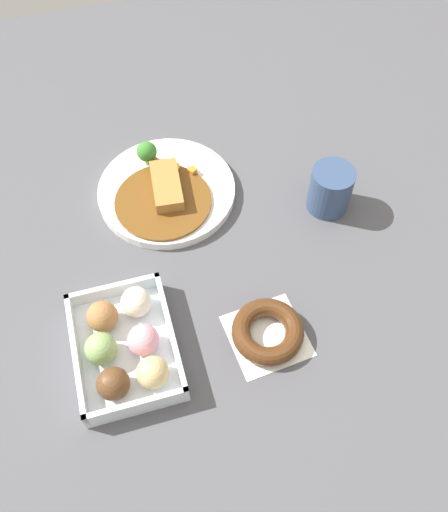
{
  "coord_description": "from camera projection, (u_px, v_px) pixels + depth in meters",
  "views": [
    {
      "loc": [
        0.52,
        -0.09,
        0.81
      ],
      "look_at": [
        0.03,
        0.05,
        0.03
      ],
      "focal_mm": 38.61,
      "sensor_mm": 36.0,
      "label": 1
    }
  ],
  "objects": [
    {
      "name": "chocolate_ring_donut",
      "position": [
        268.0,
        332.0,
        0.87
      ],
      "size": [
        0.13,
        0.13,
        0.03
      ],
      "color": "white",
      "rests_on": "ground_plane"
    },
    {
      "name": "ground_plane",
      "position": [
        194.0,
        257.0,
        0.97
      ],
      "size": [
        1.6,
        1.6,
        0.0
      ],
      "primitive_type": "plane",
      "color": "#4C4C51"
    },
    {
      "name": "donut_box",
      "position": [
        125.0,
        345.0,
        0.85
      ],
      "size": [
        0.21,
        0.16,
        0.06
      ],
      "color": "silver",
      "rests_on": "ground_plane"
    },
    {
      "name": "curry_plate",
      "position": [
        166.0,
        190.0,
        1.03
      ],
      "size": [
        0.26,
        0.26,
        0.07
      ],
      "color": "white",
      "rests_on": "ground_plane"
    },
    {
      "name": "coffee_mug",
      "position": [
        330.0,
        189.0,
        0.99
      ],
      "size": [
        0.08,
        0.08,
        0.09
      ],
      "primitive_type": "cylinder",
      "color": "#33476B",
      "rests_on": "ground_plane"
    }
  ]
}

